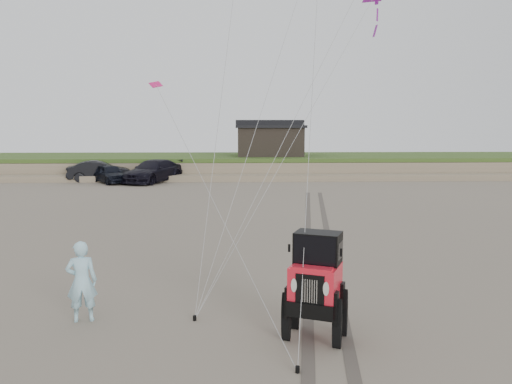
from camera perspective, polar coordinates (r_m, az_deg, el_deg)
ground at (r=11.10m, az=3.45°, el=-15.44°), size 160.00×160.00×0.00m
dune_ridge at (r=47.83m, az=-0.88°, el=3.12°), size 160.00×14.25×1.73m
cabin at (r=47.30m, az=1.57°, el=6.00°), size 6.40×5.40×3.35m
truck_a at (r=40.99m, az=-16.33°, el=2.02°), size 3.92×4.54×1.47m
truck_b at (r=42.81m, az=-17.47°, el=2.31°), size 5.32×2.89×1.66m
truck_c at (r=40.71m, az=-11.66°, el=2.35°), size 4.78×6.65×1.79m
jeep at (r=10.42m, az=6.79°, el=-11.86°), size 3.69×5.14×1.76m
man at (r=11.89m, az=-19.30°, el=-9.61°), size 0.74×0.57×1.83m
stake_main at (r=11.62m, az=-7.02°, el=-14.10°), size 0.08×0.08×0.12m
stake_aux at (r=9.37m, az=4.77°, el=-19.56°), size 0.08×0.08×0.12m
tire_tracks at (r=18.93m, az=7.17°, el=-5.85°), size 5.22×29.74×0.01m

